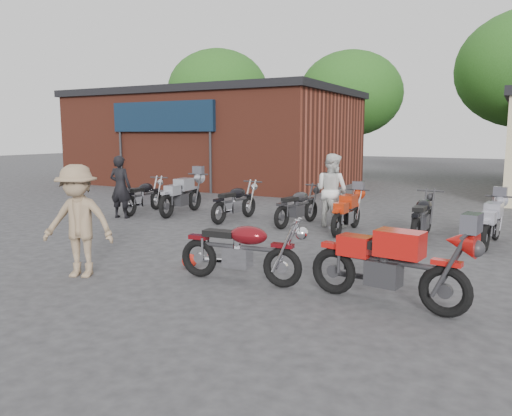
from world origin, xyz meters
The scene contains 17 objects.
ground centered at (0.00, 0.00, 0.00)m, with size 90.00×90.00×0.00m, color #2D2D2F.
brick_building centered at (-9.00, 14.00, 2.00)m, with size 12.00×8.00×4.00m, color maroon.
tree_0 centered at (-14.00, 22.00, 4.10)m, with size 6.56×6.56×8.20m, color #1A4312, non-canonical shape.
tree_1 centered at (-5.00, 22.00, 3.70)m, with size 5.92×5.92×7.40m, color #1A4312, non-canonical shape.
vintage_motorcycle centered at (0.22, 0.23, 0.58)m, with size 2.00×0.66×1.16m, color #5C0B10, non-canonical shape.
sportbike centered at (2.51, 0.24, 0.63)m, with size 2.18×0.72×1.26m, color red, non-canonical shape.
helmet centered at (-1.01, 0.55, 0.12)m, with size 0.27×0.27×0.25m, color red.
person_dark centered at (-5.73, 3.91, 0.86)m, with size 0.63×0.41×1.73m, color black.
person_light centered at (-0.16, 5.40, 0.92)m, with size 0.89×0.69×1.84m, color silver.
person_tan centered at (-2.28, -0.72, 0.92)m, with size 1.19×0.68×1.84m, color #8E7557.
row_bike_0 centered at (-5.77, 4.92, 0.55)m, with size 1.90×0.63×1.10m, color black, non-canonical shape.
row_bike_1 centered at (-4.65, 5.26, 0.62)m, with size 2.13×0.70×1.24m, color gray, non-canonical shape.
row_bike_2 centered at (-2.75, 5.07, 0.55)m, with size 1.91×0.63×1.11m, color black, non-canonical shape.
row_bike_3 centered at (-0.99, 5.22, 0.54)m, with size 1.86×0.61×1.08m, color #252527, non-canonical shape.
row_bike_4 centered at (0.42, 4.90, 0.53)m, with size 1.82×0.60×1.06m, color red, non-canonical shape.
row_bike_5 centered at (2.12, 4.99, 0.56)m, with size 1.92×0.63×1.11m, color black, non-canonical shape.
row_bike_6 centered at (3.52, 4.94, 0.54)m, with size 1.85×0.61×1.07m, color #9C9DAB, non-canonical shape.
Camera 1 is at (4.00, -6.36, 2.32)m, focal length 35.00 mm.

